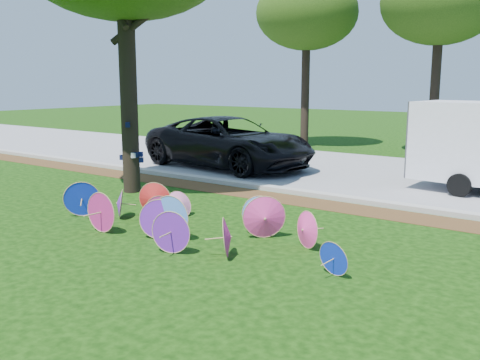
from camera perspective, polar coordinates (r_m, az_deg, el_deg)
The scene contains 7 objects.
ground at distance 9.89m, azimuth -9.29°, elevation -6.52°, with size 90.00×90.00×0.00m, color black.
mulch_strip at distance 13.32m, azimuth 4.63°, elevation -1.99°, with size 90.00×1.00×0.01m, color #472D16.
curb at distance 13.89m, azimuth 6.15°, elevation -1.26°, with size 90.00×0.30×0.12m, color #B7B5AD.
street at distance 17.56m, azimuth 12.96°, elevation 0.80°, with size 90.00×8.00×0.01m, color gray.
parasol_pile at distance 10.23m, azimuth -6.24°, elevation -3.73°, with size 6.65×2.36×0.83m.
black_van at distance 18.08m, azimuth -1.19°, elevation 4.04°, with size 2.83×6.13×1.70m, color black.
cargo_trailer at distance 15.25m, azimuth 23.90°, elevation 3.76°, with size 2.93×1.86×2.65m, color white.
Camera 1 is at (6.79, -6.59, 2.86)m, focal length 40.00 mm.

